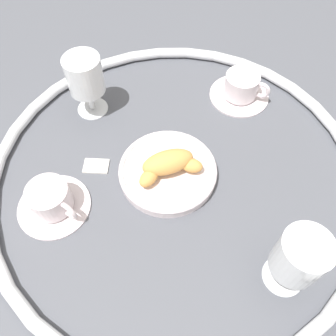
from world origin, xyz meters
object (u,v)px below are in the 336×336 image
object	(u,v)px
coffee_cup_far	(241,88)
juice_glass_right	(85,77)
pastry_plate	(168,173)
juice_glass_left	(299,258)
croissant_large	(169,165)
sugar_packet	(96,165)
coffee_cup_near	(51,201)

from	to	relation	value
coffee_cup_far	juice_glass_right	distance (m)	0.34
coffee_cup_far	juice_glass_right	bearing A→B (deg)	0.43
pastry_plate	juice_glass_left	size ratio (longest dim) A/B	1.37
coffee_cup_far	juice_glass_right	size ratio (longest dim) A/B	0.97
juice_glass_left	coffee_cup_far	bearing A→B (deg)	-92.70
pastry_plate	juice_glass_right	size ratio (longest dim) A/B	1.37
juice_glass_left	croissant_large	bearing A→B (deg)	-51.91
juice_glass_left	sugar_packet	xyz separation A→B (m)	(0.31, -0.26, -0.09)
juice_glass_left	juice_glass_right	size ratio (longest dim) A/B	1.00
juice_glass_right	croissant_large	bearing A→B (deg)	126.79
coffee_cup_near	juice_glass_right	distance (m)	0.26
pastry_plate	sugar_packet	size ratio (longest dim) A/B	3.85
croissant_large	coffee_cup_near	world-z (taller)	croissant_large
croissant_large	juice_glass_left	xyz separation A→B (m)	(-0.17, 0.21, 0.05)
pastry_plate	croissant_large	xyz separation A→B (m)	(-0.00, 0.00, 0.03)
sugar_packet	coffee_cup_near	bearing A→B (deg)	57.27
pastry_plate	juice_glass_right	bearing A→B (deg)	-52.91
croissant_large	juice_glass_left	distance (m)	0.28
pastry_plate	sugar_packet	distance (m)	0.15
croissant_large	sugar_packet	distance (m)	0.15
coffee_cup_near	coffee_cup_far	bearing A→B (deg)	-148.88
juice_glass_right	pastry_plate	bearing A→B (deg)	127.09
juice_glass_left	juice_glass_right	distance (m)	0.52
croissant_large	coffee_cup_near	bearing A→B (deg)	10.97
coffee_cup_far	sugar_packet	distance (m)	0.37
juice_glass_left	juice_glass_right	xyz separation A→B (m)	(0.32, -0.42, 0.00)
croissant_large	juice_glass_right	xyz separation A→B (m)	(0.15, -0.20, 0.05)
sugar_packet	pastry_plate	bearing A→B (deg)	174.18
juice_glass_right	sugar_packet	xyz separation A→B (m)	(-0.01, 0.16, -0.09)
pastry_plate	coffee_cup_near	distance (m)	0.22
pastry_plate	juice_glass_left	bearing A→B (deg)	127.80
pastry_plate	juice_glass_right	distance (m)	0.26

